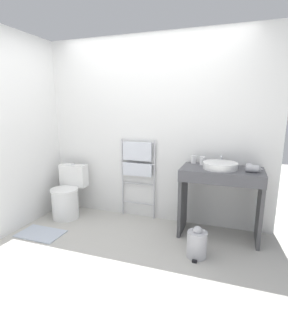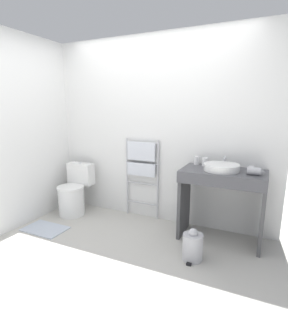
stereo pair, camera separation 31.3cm
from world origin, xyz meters
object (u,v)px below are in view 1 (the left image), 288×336
(cup_near_edge, at_px, (203,161))
(hair_dryer, at_px, (253,168))
(towel_radiator, at_px, (137,163))
(toilet, at_px, (67,196))
(cup_near_wall, at_px, (194,159))
(sink_basin, at_px, (220,165))
(trash_bin, at_px, (197,243))

(cup_near_edge, xyz_separation_m, hair_dryer, (0.58, -0.20, -0.01))
(towel_radiator, distance_m, cup_near_edge, 0.91)
(towel_radiator, bearing_deg, hair_dryer, -10.51)
(towel_radiator, bearing_deg, toilet, -162.09)
(cup_near_wall, xyz_separation_m, hair_dryer, (0.69, -0.25, -0.01))
(toilet, height_order, sink_basin, sink_basin)
(sink_basin, height_order, cup_near_wall, cup_near_wall)
(toilet, distance_m, sink_basin, 2.18)
(cup_near_edge, relative_size, hair_dryer, 0.55)
(cup_near_wall, bearing_deg, towel_radiator, 177.93)
(towel_radiator, relative_size, hair_dryer, 6.05)
(toilet, xyz_separation_m, sink_basin, (2.10, 0.08, 0.59))
(cup_near_wall, relative_size, trash_bin, 0.30)
(hair_dryer, bearing_deg, cup_near_wall, 160.46)
(towel_radiator, height_order, trash_bin, towel_radiator)
(sink_basin, xyz_separation_m, hair_dryer, (0.35, -0.04, 0.00))
(towel_radiator, distance_m, hair_dryer, 1.51)
(toilet, distance_m, trash_bin, 2.00)
(trash_bin, bearing_deg, sink_basin, 73.62)
(trash_bin, bearing_deg, cup_near_edge, 95.38)
(cup_near_wall, distance_m, hair_dryer, 0.74)
(toilet, height_order, hair_dryer, hair_dryer)
(sink_basin, height_order, cup_near_edge, cup_near_edge)
(sink_basin, bearing_deg, toilet, -177.84)
(sink_basin, bearing_deg, trash_bin, -106.38)
(trash_bin, bearing_deg, hair_dryer, 44.33)
(sink_basin, distance_m, trash_bin, 0.94)
(sink_basin, bearing_deg, towel_radiator, 168.20)
(cup_near_wall, xyz_separation_m, trash_bin, (0.18, -0.74, -0.76))
(cup_near_wall, bearing_deg, sink_basin, -31.25)
(hair_dryer, relative_size, trash_bin, 0.53)
(towel_radiator, xyz_separation_m, trash_bin, (0.97, -0.77, -0.65))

